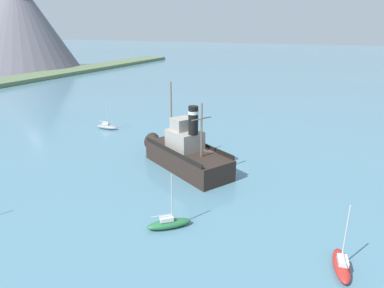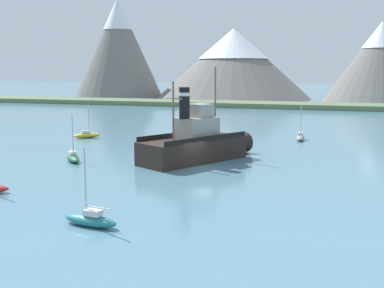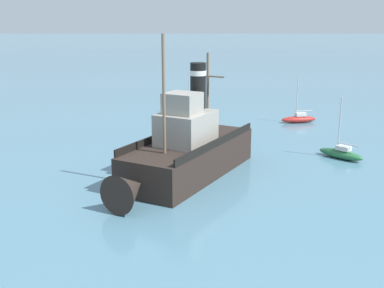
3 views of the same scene
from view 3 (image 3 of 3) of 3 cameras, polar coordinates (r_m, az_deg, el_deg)
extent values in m
plane|color=teal|center=(37.10, -2.76, -2.22)|extent=(600.00, 600.00, 0.00)
cube|color=#2D231E|center=(33.95, -0.26, -1.71)|extent=(9.74, 12.61, 2.40)
cone|color=#2D231E|center=(28.20, -7.45, -5.34)|extent=(3.23, 3.25, 2.35)
cube|color=#9E998E|center=(32.94, -0.69, 1.91)|extent=(4.58, 4.96, 2.20)
cube|color=#9E998E|center=(32.16, -1.15, 4.86)|extent=(2.90, 2.82, 1.40)
cylinder|color=black|center=(33.92, 0.72, 6.92)|extent=(1.10, 1.10, 3.20)
cylinder|color=silver|center=(33.81, 0.73, 8.43)|extent=(1.16, 1.16, 0.35)
cylinder|color=#75604C|center=(30.08, -3.36, 5.79)|extent=(0.20, 0.20, 7.50)
cylinder|color=#75604C|center=(35.35, 1.87, 5.92)|extent=(0.20, 0.20, 6.00)
cylinder|color=#75604C|center=(35.17, 1.89, 8.05)|extent=(2.32, 1.39, 0.12)
cube|color=black|center=(32.60, 3.04, 0.21)|extent=(5.72, 9.98, 0.50)
cube|color=black|center=(34.64, -3.38, 1.08)|extent=(5.72, 9.98, 0.50)
ellipsoid|color=#286B3D|center=(39.87, 17.21, -1.15)|extent=(3.36, 3.56, 0.70)
cube|color=silver|center=(39.64, 17.52, -0.47)|extent=(1.21, 1.25, 0.36)
cylinder|color=#B7B7BC|center=(39.44, 17.11, 2.36)|extent=(0.10, 0.10, 4.20)
cylinder|color=#B7B7BC|center=(39.36, 18.06, -0.06)|extent=(1.26, 1.39, 0.08)
ellipsoid|color=#B22823|center=(52.33, 12.52, 2.87)|extent=(3.93, 1.72, 0.70)
cube|color=silver|center=(52.30, 12.76, 3.44)|extent=(1.19, 0.82, 0.36)
cylinder|color=#B7B7BC|center=(51.77, 12.36, 5.51)|extent=(0.10, 0.10, 4.20)
cylinder|color=#B7B7BC|center=(52.39, 13.18, 3.85)|extent=(1.79, 0.38, 0.08)
ellipsoid|color=#23757A|center=(55.70, -0.68, 3.93)|extent=(3.92, 1.64, 0.70)
cube|color=silver|center=(55.63, -0.89, 4.47)|extent=(1.18, 0.79, 0.36)
cylinder|color=#B7B7BC|center=(55.25, -0.38, 6.42)|extent=(0.10, 0.10, 4.20)
cylinder|color=#B7B7BC|center=(55.63, -1.30, 4.86)|extent=(1.79, 0.34, 0.08)
camera|label=1|loc=(59.53, 36.15, 17.15)|focal=32.00mm
camera|label=2|loc=(81.47, -11.30, 13.65)|focal=45.00mm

